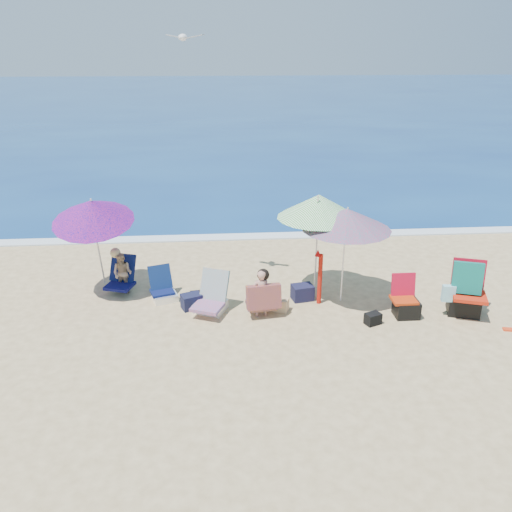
{
  "coord_description": "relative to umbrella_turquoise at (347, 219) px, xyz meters",
  "views": [
    {
      "loc": [
        -1.04,
        -8.72,
        5.08
      ],
      "look_at": [
        -0.3,
        1.0,
        1.1
      ],
      "focal_mm": 36.59,
      "sensor_mm": 36.0,
      "label": 1
    }
  ],
  "objects": [
    {
      "name": "umbrella_blue",
      "position": [
        -5.15,
        0.73,
        0.06
      ],
      "size": [
        1.69,
        1.76,
        2.31
      ],
      "color": "silver",
      "rests_on": "ground"
    },
    {
      "name": "umbrella_striped",
      "position": [
        -0.5,
        0.37,
        0.16
      ],
      "size": [
        2.23,
        2.23,
        2.28
      ],
      "color": "silver",
      "rests_on": "ground"
    },
    {
      "name": "orange_item",
      "position": [
        2.94,
        -1.48,
        -1.81
      ],
      "size": [
        0.27,
        0.17,
        0.03
      ],
      "color": "red",
      "rests_on": "ground"
    },
    {
      "name": "foam",
      "position": [
        -1.52,
        4.06,
        -1.81
      ],
      "size": [
        120.0,
        0.5,
        0.04
      ],
      "color": "white",
      "rests_on": "ground"
    },
    {
      "name": "seagull",
      "position": [
        -3.13,
        0.92,
        3.36
      ],
      "size": [
        0.74,
        0.39,
        0.13
      ],
      "color": "white"
    },
    {
      "name": "person_center",
      "position": [
        -1.74,
        -0.54,
        -1.34
      ],
      "size": [
        0.71,
        0.61,
        1.0
      ],
      "color": "tan",
      "rests_on": "ground"
    },
    {
      "name": "bag_navy_b",
      "position": [
        -0.82,
        0.12,
        -1.66
      ],
      "size": [
        0.49,
        0.41,
        0.33
      ],
      "color": "#171834",
      "rests_on": "ground"
    },
    {
      "name": "chair_navy",
      "position": [
        -3.78,
        0.39,
        -1.65
      ],
      "size": [
        0.67,
        0.74,
        0.68
      ],
      "color": "#0C1543",
      "rests_on": "ground"
    },
    {
      "name": "ground",
      "position": [
        -1.52,
        -1.04,
        -1.83
      ],
      "size": [
        120.0,
        120.0,
        0.0
      ],
      "color": "#D8BC84",
      "rests_on": "ground"
    },
    {
      "name": "bag_tan",
      "position": [
        -1.34,
        -0.35,
        -1.7
      ],
      "size": [
        0.37,
        0.32,
        0.26
      ],
      "color": "tan",
      "rests_on": "ground"
    },
    {
      "name": "bag_black_b",
      "position": [
        0.38,
        -1.03,
        -1.71
      ],
      "size": [
        0.36,
        0.31,
        0.23
      ],
      "color": "black",
      "rests_on": "ground"
    },
    {
      "name": "umbrella_turquoise",
      "position": [
        0.0,
        0.0,
        0.0
      ],
      "size": [
        2.05,
        2.05,
        2.08
      ],
      "color": "white",
      "rests_on": "ground"
    },
    {
      "name": "camp_chair_left",
      "position": [
        1.12,
        -0.74,
        -1.58
      ],
      "size": [
        0.54,
        0.49,
        0.84
      ],
      "color": "#BA320D",
      "rests_on": "ground"
    },
    {
      "name": "bag_black_a",
      "position": [
        -3.02,
        0.11,
        -1.7
      ],
      "size": [
        0.37,
        0.3,
        0.25
      ],
      "color": "black",
      "rests_on": "ground"
    },
    {
      "name": "bag_navy_a",
      "position": [
        -3.16,
        -0.1,
        -1.67
      ],
      "size": [
        0.48,
        0.42,
        0.31
      ],
      "color": "#161832",
      "rests_on": "ground"
    },
    {
      "name": "chair_rainbow",
      "position": [
        -2.76,
        -0.24,
        -1.61
      ],
      "size": [
        0.84,
        0.99,
        0.82
      ],
      "color": "#EB5354",
      "rests_on": "ground"
    },
    {
      "name": "sea",
      "position": [
        -1.52,
        43.96,
        -1.88
      ],
      "size": [
        120.0,
        80.0,
        0.12
      ],
      "color": "navy",
      "rests_on": "ground"
    },
    {
      "name": "furled_umbrella",
      "position": [
        -0.51,
        -0.07,
        -1.16
      ],
      "size": [
        0.21,
        0.16,
        1.22
      ],
      "color": "#B3180C",
      "rests_on": "ground"
    },
    {
      "name": "person_left",
      "position": [
        -4.68,
        0.78,
        -1.36
      ],
      "size": [
        0.7,
        0.85,
        1.02
      ],
      "color": "tan",
      "rests_on": "ground"
    },
    {
      "name": "camp_chair_right",
      "position": [
        2.31,
        -0.75,
        -1.41
      ],
      "size": [
        0.95,
        0.91,
        1.16
      ],
      "color": "red",
      "rests_on": "ground"
    }
  ]
}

